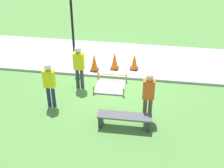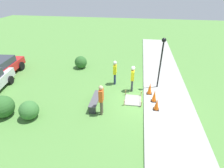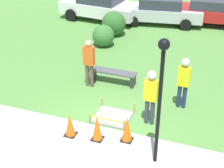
{
  "view_description": "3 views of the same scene",
  "coord_description": "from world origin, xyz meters",
  "px_view_note": "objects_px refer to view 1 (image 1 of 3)",
  "views": [
    {
      "loc": [
        -1.64,
        11.82,
        7.85
      ],
      "look_at": [
        -0.3,
        2.11,
        1.16
      ],
      "focal_mm": 55.0,
      "sensor_mm": 36.0,
      "label": 1
    },
    {
      "loc": [
        -9.31,
        0.66,
        6.59
      ],
      "look_at": [
        0.48,
        2.12,
        0.82
      ],
      "focal_mm": 28.0,
      "sensor_mm": 36.0,
      "label": 2
    },
    {
      "loc": [
        3.14,
        -8.05,
        6.43
      ],
      "look_at": [
        -0.2,
        1.1,
        1.03
      ],
      "focal_mm": 55.0,
      "sensor_mm": 36.0,
      "label": 3
    }
  ],
  "objects_px": {
    "park_bench": "(124,119)",
    "worker_assistant": "(79,63)",
    "traffic_cone_far_patch": "(115,61)",
    "lamppost_near": "(71,12)",
    "bystander_in_orange_shirt": "(148,94)",
    "traffic_cone_near_patch": "(134,62)",
    "traffic_cone_sidewalk_edge": "(94,62)",
    "worker_supervisor": "(49,81)"
  },
  "relations": [
    {
      "from": "worker_assistant",
      "to": "lamppost_near",
      "type": "distance_m",
      "value": 2.3
    },
    {
      "from": "traffic_cone_far_patch",
      "to": "worker_supervisor",
      "type": "relative_size",
      "value": 0.44
    },
    {
      "from": "traffic_cone_near_patch",
      "to": "worker_assistant",
      "type": "height_order",
      "value": "worker_assistant"
    },
    {
      "from": "lamppost_near",
      "to": "worker_supervisor",
      "type": "bearing_deg",
      "value": 87.05
    },
    {
      "from": "traffic_cone_far_patch",
      "to": "traffic_cone_sidewalk_edge",
      "type": "relative_size",
      "value": 1.0
    },
    {
      "from": "traffic_cone_near_patch",
      "to": "worker_supervisor",
      "type": "xyz_separation_m",
      "value": [
        2.81,
        2.84,
        0.65
      ]
    },
    {
      "from": "lamppost_near",
      "to": "worker_assistant",
      "type": "bearing_deg",
      "value": 109.37
    },
    {
      "from": "traffic_cone_far_patch",
      "to": "lamppost_near",
      "type": "bearing_deg",
      "value": -10.53
    },
    {
      "from": "traffic_cone_near_patch",
      "to": "park_bench",
      "type": "relative_size",
      "value": 0.39
    },
    {
      "from": "bystander_in_orange_shirt",
      "to": "traffic_cone_far_patch",
      "type": "bearing_deg",
      "value": -62.98
    },
    {
      "from": "traffic_cone_near_patch",
      "to": "worker_supervisor",
      "type": "relative_size",
      "value": 0.39
    },
    {
      "from": "park_bench",
      "to": "lamppost_near",
      "type": "relative_size",
      "value": 0.52
    },
    {
      "from": "traffic_cone_near_patch",
      "to": "worker_assistant",
      "type": "distance_m",
      "value": 2.63
    },
    {
      "from": "traffic_cone_sidewalk_edge",
      "to": "lamppost_near",
      "type": "distance_m",
      "value": 2.26
    },
    {
      "from": "traffic_cone_near_patch",
      "to": "traffic_cone_far_patch",
      "type": "height_order",
      "value": "traffic_cone_far_patch"
    },
    {
      "from": "traffic_cone_sidewalk_edge",
      "to": "bystander_in_orange_shirt",
      "type": "distance_m",
      "value": 3.7
    },
    {
      "from": "traffic_cone_near_patch",
      "to": "lamppost_near",
      "type": "xyz_separation_m",
      "value": [
        2.65,
        -0.25,
        1.99
      ]
    },
    {
      "from": "traffic_cone_near_patch",
      "to": "traffic_cone_far_patch",
      "type": "distance_m",
      "value": 0.84
    },
    {
      "from": "traffic_cone_sidewalk_edge",
      "to": "bystander_in_orange_shirt",
      "type": "height_order",
      "value": "bystander_in_orange_shirt"
    },
    {
      "from": "traffic_cone_far_patch",
      "to": "park_bench",
      "type": "height_order",
      "value": "traffic_cone_far_patch"
    },
    {
      "from": "traffic_cone_far_patch",
      "to": "bystander_in_orange_shirt",
      "type": "xyz_separation_m",
      "value": [
        -1.55,
        3.03,
        0.58
      ]
    },
    {
      "from": "park_bench",
      "to": "worker_supervisor",
      "type": "relative_size",
      "value": 1.0
    },
    {
      "from": "traffic_cone_far_patch",
      "to": "lamppost_near",
      "type": "distance_m",
      "value": 2.69
    },
    {
      "from": "park_bench",
      "to": "traffic_cone_near_patch",
      "type": "bearing_deg",
      "value": -90.38
    },
    {
      "from": "worker_assistant",
      "to": "bystander_in_orange_shirt",
      "type": "bearing_deg",
      "value": 149.91
    },
    {
      "from": "worker_assistant",
      "to": "lamppost_near",
      "type": "height_order",
      "value": "lamppost_near"
    },
    {
      "from": "traffic_cone_far_patch",
      "to": "worker_supervisor",
      "type": "height_order",
      "value": "worker_supervisor"
    },
    {
      "from": "traffic_cone_sidewalk_edge",
      "to": "worker_assistant",
      "type": "height_order",
      "value": "worker_assistant"
    },
    {
      "from": "traffic_cone_far_patch",
      "to": "lamppost_near",
      "type": "xyz_separation_m",
      "value": [
        1.82,
        -0.34,
        1.95
      ]
    },
    {
      "from": "traffic_cone_sidewalk_edge",
      "to": "worker_supervisor",
      "type": "height_order",
      "value": "worker_supervisor"
    },
    {
      "from": "worker_supervisor",
      "to": "lamppost_near",
      "type": "bearing_deg",
      "value": -92.95
    },
    {
      "from": "traffic_cone_near_patch",
      "to": "bystander_in_orange_shirt",
      "type": "relative_size",
      "value": 0.38
    },
    {
      "from": "worker_supervisor",
      "to": "worker_assistant",
      "type": "distance_m",
      "value": 1.52
    },
    {
      "from": "traffic_cone_far_patch",
      "to": "lamppost_near",
      "type": "height_order",
      "value": "lamppost_near"
    },
    {
      "from": "park_bench",
      "to": "traffic_cone_sidewalk_edge",
      "type": "bearing_deg",
      "value": -63.76
    },
    {
      "from": "traffic_cone_far_patch",
      "to": "park_bench",
      "type": "distance_m",
      "value": 3.66
    },
    {
      "from": "traffic_cone_far_patch",
      "to": "worker_supervisor",
      "type": "xyz_separation_m",
      "value": [
        1.98,
        2.75,
        0.61
      ]
    },
    {
      "from": "worker_assistant",
      "to": "bystander_in_orange_shirt",
      "type": "distance_m",
      "value": 3.17
    },
    {
      "from": "traffic_cone_far_patch",
      "to": "lamppost_near",
      "type": "relative_size",
      "value": 0.23
    },
    {
      "from": "traffic_cone_far_patch",
      "to": "bystander_in_orange_shirt",
      "type": "height_order",
      "value": "bystander_in_orange_shirt"
    },
    {
      "from": "park_bench",
      "to": "worker_assistant",
      "type": "relative_size",
      "value": 0.97
    },
    {
      "from": "park_bench",
      "to": "bystander_in_orange_shirt",
      "type": "distance_m",
      "value": 1.16
    }
  ]
}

